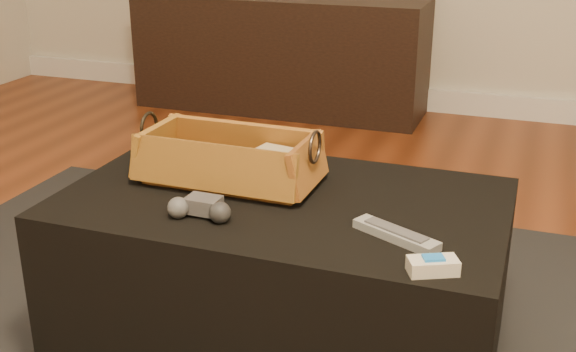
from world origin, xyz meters
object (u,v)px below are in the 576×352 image
(wicker_basket, at_px, (229,161))
(cream_gadget, at_px, (433,265))
(game_controller, at_px, (201,208))
(tv_remote, at_px, (218,172))
(media_cabinet, at_px, (281,54))
(ottoman, at_px, (283,278))
(silver_remote, at_px, (396,234))

(wicker_basket, bearing_deg, cream_gadget, -28.67)
(game_controller, bearing_deg, tv_remote, 104.45)
(wicker_basket, bearing_deg, media_cabinet, 107.16)
(ottoman, height_order, wicker_basket, wicker_basket)
(ottoman, xyz_separation_m, wicker_basket, (-0.15, 0.05, 0.26))
(wicker_basket, distance_m, game_controller, 0.22)
(game_controller, relative_size, silver_remote, 0.76)
(silver_remote, bearing_deg, game_controller, -174.34)
(tv_remote, relative_size, silver_remote, 1.19)
(ottoman, bearing_deg, cream_gadget, -32.81)
(ottoman, relative_size, silver_remote, 5.26)
(game_controller, bearing_deg, media_cabinet, 106.32)
(tv_remote, bearing_deg, game_controller, -80.70)
(silver_remote, bearing_deg, ottoman, 155.89)
(ottoman, xyz_separation_m, silver_remote, (0.29, -0.13, 0.22))
(wicker_basket, distance_m, cream_gadget, 0.61)
(media_cabinet, height_order, game_controller, media_cabinet)
(media_cabinet, xyz_separation_m, silver_remote, (1.08, -2.26, 0.14))
(wicker_basket, relative_size, silver_remote, 2.30)
(media_cabinet, height_order, silver_remote, media_cabinet)
(silver_remote, bearing_deg, media_cabinet, 115.61)
(ottoman, relative_size, wicker_basket, 2.29)
(cream_gadget, bearing_deg, tv_remote, 153.59)
(tv_remote, relative_size, wicker_basket, 0.52)
(media_cabinet, xyz_separation_m, wicker_basket, (0.64, -2.09, 0.18))
(wicker_basket, relative_size, cream_gadget, 4.35)
(tv_remote, bearing_deg, ottoman, -14.99)
(tv_remote, xyz_separation_m, cream_gadget, (0.55, -0.27, -0.01))
(ottoman, distance_m, wicker_basket, 0.31)
(wicker_basket, relative_size, game_controller, 3.04)
(tv_remote, height_order, game_controller, game_controller)
(ottoman, xyz_separation_m, game_controller, (-0.12, -0.17, 0.23))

